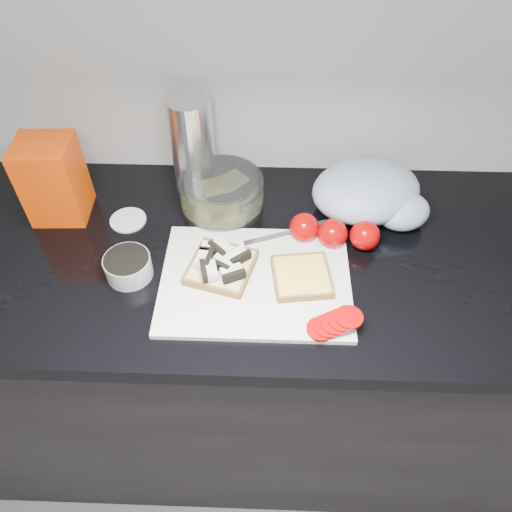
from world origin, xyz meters
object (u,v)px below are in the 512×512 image
(cutting_board, at_px, (256,280))
(glass_bowl, at_px, (222,194))
(steel_canister, at_px, (193,146))
(bread_bag, at_px, (53,180))

(cutting_board, height_order, glass_bowl, glass_bowl)
(cutting_board, bearing_deg, glass_bowl, 110.77)
(glass_bowl, xyz_separation_m, steel_canister, (-0.07, 0.08, 0.08))
(cutting_board, distance_m, glass_bowl, 0.25)
(glass_bowl, distance_m, steel_canister, 0.13)
(cutting_board, relative_size, glass_bowl, 2.00)
(glass_bowl, xyz_separation_m, bread_bag, (-0.38, -0.03, 0.06))
(bread_bag, bearing_deg, cutting_board, -25.91)
(bread_bag, bearing_deg, steel_canister, 16.56)
(glass_bowl, height_order, bread_bag, bread_bag)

